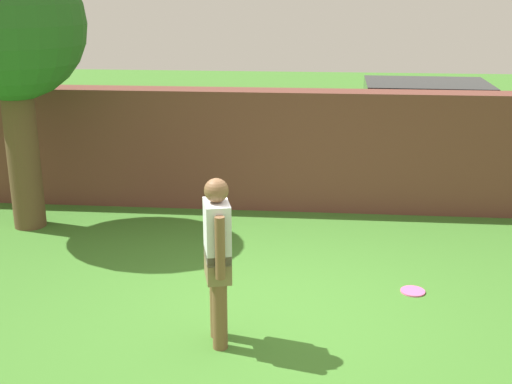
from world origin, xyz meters
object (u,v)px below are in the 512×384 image
at_px(car, 423,133).
at_px(frisbee_pink, 413,291).
at_px(person, 218,254).
at_px(tree, 10,31).

distance_m(car, frisbee_pink, 4.48).
distance_m(person, frisbee_pink, 2.51).
relative_size(tree, car, 0.88).
distance_m(tree, car, 6.63).
bearing_deg(car, person, -114.00).
height_order(car, frisbee_pink, car).
height_order(tree, car, tree).
bearing_deg(frisbee_pink, person, -147.72).
relative_size(car, frisbee_pink, 15.71).
bearing_deg(person, tree, 32.19).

